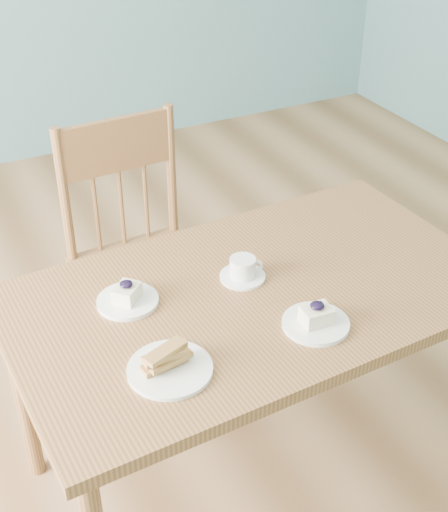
% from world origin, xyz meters
% --- Properties ---
extents(room, '(5.01, 5.01, 2.71)m').
position_xyz_m(room, '(0.00, 0.00, 1.35)').
color(room, '#A7784E').
rests_on(room, ground).
extents(dining_table, '(1.38, 0.83, 0.72)m').
position_xyz_m(dining_table, '(0.14, -0.17, 0.65)').
color(dining_table, '#966139').
rests_on(dining_table, ground).
extents(dining_chair, '(0.47, 0.44, 0.98)m').
position_xyz_m(dining_chair, '(0.03, 0.45, 0.50)').
color(dining_chair, '#966139').
rests_on(dining_chair, ground).
extents(cheesecake_plate_near, '(0.18, 0.18, 0.07)m').
position_xyz_m(cheesecake_plate_near, '(0.21, -0.38, 0.74)').
color(cheesecake_plate_near, white).
rests_on(cheesecake_plate_near, dining_table).
extents(cheesecake_plate_far, '(0.17, 0.17, 0.07)m').
position_xyz_m(cheesecake_plate_far, '(-0.19, -0.07, 0.74)').
color(cheesecake_plate_far, white).
rests_on(cheesecake_plate_far, dining_table).
extents(coffee_cup, '(0.13, 0.13, 0.07)m').
position_xyz_m(coffee_cup, '(0.14, -0.11, 0.75)').
color(coffee_cup, white).
rests_on(coffee_cup, dining_table).
extents(biscotti_plate, '(0.21, 0.21, 0.07)m').
position_xyz_m(biscotti_plate, '(-0.20, -0.37, 0.74)').
color(biscotti_plate, white).
rests_on(biscotti_plate, dining_table).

